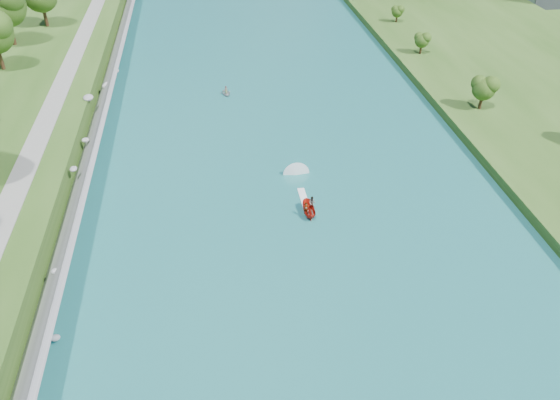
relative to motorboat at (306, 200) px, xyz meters
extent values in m
plane|color=#2D5119|center=(-1.83, -12.68, -0.69)|extent=(260.00, 260.00, 0.00)
cube|color=#1A6263|center=(-1.83, 7.32, -0.64)|extent=(55.00, 240.00, 0.10)
cube|color=slate|center=(-27.68, 7.32, 1.11)|extent=(3.54, 236.00, 4.05)
ellipsoid|color=gray|center=(-26.55, -18.28, 0.34)|extent=(0.91, 0.75, 0.51)
ellipsoid|color=gray|center=(-27.59, -10.64, 1.60)|extent=(0.97, 0.80, 0.62)
ellipsoid|color=gray|center=(-27.40, -1.13, 1.24)|extent=(1.16, 1.00, 0.76)
ellipsoid|color=gray|center=(-28.47, 7.35, 2.56)|extent=(0.90, 1.17, 0.52)
ellipsoid|color=gray|center=(-28.48, 16.54, 1.58)|extent=(1.04, 1.02, 0.60)
ellipsoid|color=gray|center=(-29.32, 27.59, 2.97)|extent=(1.53, 1.97, 0.85)
ellipsoid|color=gray|center=(-27.59, 35.73, 1.16)|extent=(1.85, 2.09, 1.39)
ellipsoid|color=gray|center=(-26.98, 43.50, 0.72)|extent=(1.04, 1.15, 0.69)
cube|color=gray|center=(-34.33, 7.32, 2.86)|extent=(3.00, 200.00, 0.10)
ellipsoid|color=#244312|center=(-46.51, 54.25, 9.80)|extent=(8.39, 8.39, 13.99)
ellipsoid|color=#244312|center=(31.50, 19.40, 4.03)|extent=(3.87, 3.87, 6.45)
ellipsoid|color=#244312|center=(30.58, 43.68, 3.26)|extent=(2.94, 2.94, 4.90)
ellipsoid|color=#244312|center=(31.99, 62.73, 2.99)|extent=(2.62, 2.62, 4.36)
imported|color=red|center=(-0.03, -2.03, 0.10)|extent=(1.38, 3.59, 1.38)
imported|color=#66605B|center=(-0.43, -2.43, 0.56)|extent=(0.65, 0.49, 1.61)
imported|color=#66605B|center=(0.47, -1.53, 0.63)|extent=(0.95, 0.80, 1.75)
cube|color=white|center=(-0.03, 0.97, -0.56)|extent=(0.90, 5.00, 0.06)
imported|color=gray|center=(-7.73, 33.48, -0.32)|extent=(2.31, 2.91, 0.54)
imported|color=#66605B|center=(-7.73, 33.48, 0.27)|extent=(0.65, 0.47, 1.22)
camera|label=1|loc=(-11.06, -53.76, 39.43)|focal=35.00mm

